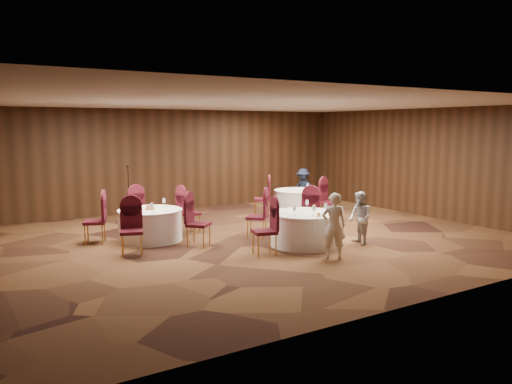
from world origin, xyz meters
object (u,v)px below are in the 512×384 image
table_main (304,229)px  woman_a (334,226)px  mic_stand (129,205)px  table_left (150,225)px  table_right (298,202)px  man_c (303,188)px  woman_b (360,218)px

table_main → woman_a: (-0.21, -1.25, 0.30)m
table_main → mic_stand: size_ratio=1.00×
table_left → table_right: same height
table_right → woman_a: 5.26m
table_main → man_c: 5.26m
woman_a → man_c: bearing=-91.7°
mic_stand → woman_a: size_ratio=1.17×
table_left → table_right: bearing=12.6°
table_left → mic_stand: bearing=83.2°
woman_b → man_c: man_c is taller
woman_a → woman_b: (1.31, 0.65, -0.07)m
table_right → mic_stand: 5.02m
table_left → mic_stand: size_ratio=0.94×
woman_a → man_c: 6.41m
table_main → woman_b: 1.28m
table_main → table_right: same height
table_right → man_c: 1.23m
table_main → woman_b: woman_b is taller
table_left → woman_a: woman_a is taller
table_right → woman_b: (-1.18, -3.98, 0.23)m
woman_a → table_right: bearing=-88.7°
table_main → mic_stand: mic_stand is taller
woman_a → woman_b: woman_a is taller
table_right → mic_stand: bearing=162.6°
table_main → mic_stand: (-2.51, 4.87, 0.09)m
woman_b → man_c: 5.24m
table_main → table_left: bearing=141.7°
table_right → woman_a: bearing=-118.3°
mic_stand → man_c: (5.63, -0.65, 0.19)m
woman_b → table_main: bearing=-105.2°
table_main → table_left: (-2.82, 2.23, 0.00)m
table_main → woman_a: 1.30m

